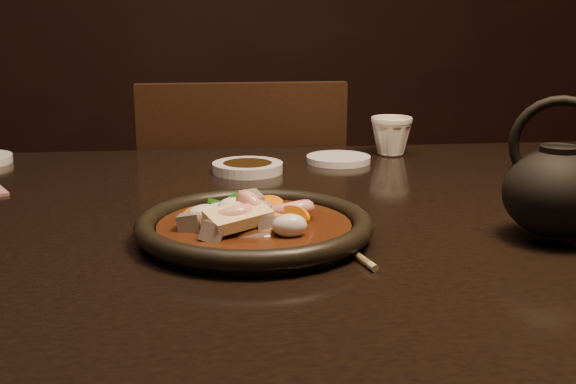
{
  "coord_description": "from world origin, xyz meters",
  "views": [
    {
      "loc": [
        -0.03,
        -0.85,
        1.0
      ],
      "look_at": [
        0.06,
        -0.08,
        0.8
      ],
      "focal_mm": 45.0,
      "sensor_mm": 36.0,
      "label": 1
    }
  ],
  "objects": [
    {
      "name": "table",
      "position": [
        0.0,
        0.0,
        0.67
      ],
      "size": [
        1.6,
        0.9,
        0.75
      ],
      "color": "black",
      "rests_on": "floor"
    },
    {
      "name": "soy_dish",
      "position": [
        0.03,
        0.25,
        0.76
      ],
      "size": [
        0.11,
        0.11,
        0.02
      ],
      "primitive_type": "cylinder",
      "color": "white",
      "rests_on": "table"
    },
    {
      "name": "plate",
      "position": [
        0.02,
        -0.09,
        0.76
      ],
      "size": [
        0.26,
        0.26,
        0.03
      ],
      "color": "black",
      "rests_on": "table"
    },
    {
      "name": "teapot",
      "position": [
        0.34,
        -0.12,
        0.81
      ],
      "size": [
        0.14,
        0.11,
        0.15
      ],
      "rotation": [
        0.0,
        0.0,
        -0.43
      ],
      "color": "black",
      "rests_on": "table"
    },
    {
      "name": "saucer_right",
      "position": [
        0.18,
        0.31,
        0.76
      ],
      "size": [
        0.11,
        0.11,
        0.01
      ],
      "primitive_type": "cylinder",
      "color": "white",
      "rests_on": "table"
    },
    {
      "name": "chair",
      "position": [
        0.03,
        0.6,
        0.47
      ],
      "size": [
        0.41,
        0.41,
        0.87
      ],
      "rotation": [
        0.0,
        0.0,
        3.15
      ],
      "color": "black",
      "rests_on": "floor"
    },
    {
      "name": "stirfry",
      "position": [
        0.01,
        -0.09,
        0.77
      ],
      "size": [
        0.16,
        0.15,
        0.06
      ],
      "color": "#37170A",
      "rests_on": "plate"
    },
    {
      "name": "chopsticks",
      "position": [
        0.1,
        -0.08,
        0.75
      ],
      "size": [
        0.07,
        0.26,
        0.01
      ],
      "rotation": [
        0.0,
        0.0,
        0.24
      ],
      "color": "tan",
      "rests_on": "table"
    },
    {
      "name": "tea_cup",
      "position": [
        0.28,
        0.36,
        0.79
      ],
      "size": [
        0.09,
        0.09,
        0.07
      ],
      "primitive_type": "imported",
      "rotation": [
        0.0,
        0.0,
        -0.32
      ],
      "color": "silver",
      "rests_on": "table"
    }
  ]
}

